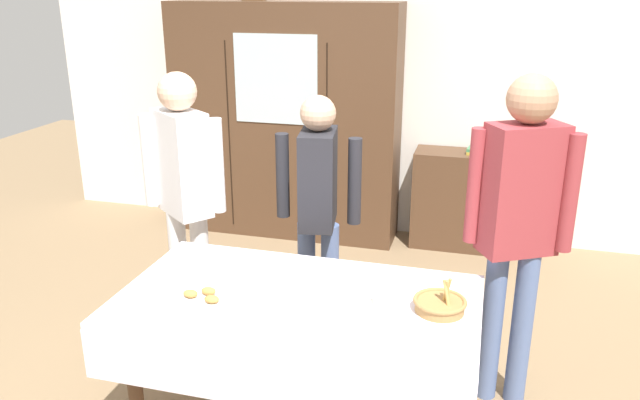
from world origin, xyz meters
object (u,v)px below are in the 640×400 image
Objects in this scene: tea_cup_center at (239,275)px; dining_table at (296,321)px; wall_cabinet at (285,122)px; person_near_right_end at (184,182)px; spoon_mid_left at (328,301)px; person_behind_table_left at (318,198)px; tea_cup_mid_left at (269,289)px; spoon_far_left at (205,271)px; person_beside_shelf at (519,212)px; tea_cup_near_left at (381,299)px; bookshelf_low at (473,201)px; pastry_plate at (202,299)px; book_stack at (477,150)px; spoon_far_right at (290,268)px; bread_basket at (440,304)px.

dining_table is at bearing -22.08° from tea_cup_center.
person_near_right_end is (-0.03, -1.84, 0.02)m from wall_cabinet.
person_behind_table_left reaches higher than spoon_mid_left.
spoon_far_left is at bearing 160.84° from tea_cup_mid_left.
person_behind_table_left reaches higher than tea_cup_center.
person_behind_table_left is 1.19m from person_beside_shelf.
tea_cup_center is (-0.72, 0.06, 0.00)m from tea_cup_near_left.
person_beside_shelf is at bearing -46.99° from wall_cabinet.
person_near_right_end reaches higher than tea_cup_mid_left.
bookshelf_low is 2.61m from tea_cup_near_left.
pastry_plate is 1.10m from person_behind_table_left.
spoon_mid_left is at bearing -11.22° from spoon_far_left.
dining_table is 1.25m from person_near_right_end.
dining_table is 8.31× the size of book_stack.
tea_cup_near_left is at bearing 13.45° from pastry_plate.
pastry_plate is 2.35× the size of spoon_mid_left.
tea_cup_mid_left is 0.08× the size of person_behind_table_left.
person_behind_table_left is at bearing -117.04° from book_stack.
dining_table is 0.99m from person_behind_table_left.
spoon_far_right is at bearing 88.71° from tea_cup_mid_left.
wall_cabinet is 2.45m from spoon_far_left.
wall_cabinet is 2.67m from tea_cup_mid_left.
pastry_plate is at bearing -153.36° from person_beside_shelf.
wall_cabinet is 16.79× the size of spoon_far_left.
bookshelf_low is 7.60× the size of tea_cup_near_left.
person_beside_shelf is at bearing 33.06° from spoon_mid_left.
dining_table is 6.99× the size of bread_basket.
tea_cup_center is 1.09× the size of spoon_mid_left.
dining_table is 14.10× the size of spoon_mid_left.
book_stack is at bearing 62.96° from person_behind_table_left.
tea_cup_mid_left is at bearing -91.29° from spoon_far_right.
person_near_right_end is at bearing 174.86° from person_beside_shelf.
person_behind_table_left is (-0.01, 0.90, 0.16)m from tea_cup_mid_left.
spoon_far_left is at bearing -81.40° from wall_cabinet.
book_stack reaches higher than spoon_far_right.
spoon_mid_left is 1.04m from person_beside_shelf.
spoon_mid_left is (-0.51, -0.04, -0.03)m from bread_basket.
wall_cabinet is at bearing -178.21° from bookshelf_low.
tea_cup_mid_left is 0.29m from spoon_far_right.
dining_table is 1.70× the size of bookshelf_low.
bookshelf_low is (1.62, 0.05, -0.59)m from wall_cabinet.
person_behind_table_left is at bearing 63.12° from spoon_far_left.
bookshelf_low is 1.98m from person_behind_table_left.
spoon_far_left is at bearing -165.03° from person_beside_shelf.
person_near_right_end is (-0.39, 0.57, 0.27)m from spoon_far_left.
book_stack is 2.56m from bread_basket.
person_near_right_end is (-0.59, 0.61, 0.25)m from tea_cup_center.
person_beside_shelf is at bearing 30.64° from dining_table.
bread_basket is at bearing 10.75° from pastry_plate.
tea_cup_mid_left is (-0.86, -2.60, -0.08)m from book_stack.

